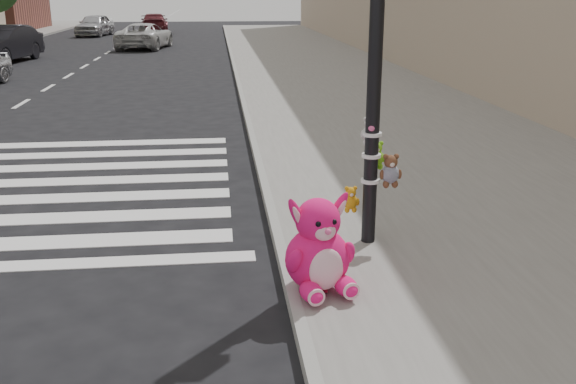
{
  "coord_description": "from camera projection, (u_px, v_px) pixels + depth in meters",
  "views": [
    {
      "loc": [
        0.87,
        -5.18,
        3.01
      ],
      "look_at": [
        1.65,
        1.91,
        0.75
      ],
      "focal_mm": 40.0,
      "sensor_mm": 36.0,
      "label": 1
    }
  ],
  "objects": [
    {
      "name": "red_teddy",
      "position": [
        323.0,
        282.0,
        6.31
      ],
      "size": [
        0.18,
        0.15,
        0.22
      ],
      "primitive_type": null,
      "rotation": [
        0.0,
        0.0,
        0.31
      ],
      "color": "red",
      "rests_on": "sidewalk_near"
    },
    {
      "name": "sidewalk_near",
      "position": [
        388.0,
        115.0,
        15.7
      ],
      "size": [
        7.0,
        80.0,
        0.14
      ],
      "primitive_type": "cube",
      "color": "slate",
      "rests_on": "ground"
    },
    {
      "name": "car_white_near",
      "position": [
        145.0,
        36.0,
        33.82
      ],
      "size": [
        2.89,
        5.01,
        1.31
      ],
      "primitive_type": "imported",
      "rotation": [
        0.0,
        0.0,
        2.99
      ],
      "color": "beige",
      "rests_on": "ground"
    },
    {
      "name": "ground",
      "position": [
        128.0,
        342.0,
        5.72
      ],
      "size": [
        120.0,
        120.0,
        0.0
      ],
      "primitive_type": "plane",
      "color": "black",
      "rests_on": "ground"
    },
    {
      "name": "pink_bunny",
      "position": [
        319.0,
        252.0,
        6.28
      ],
      "size": [
        0.78,
        0.86,
        1.01
      ],
      "rotation": [
        0.0,
        0.0,
        0.26
      ],
      "color": "#FF1572",
      "rests_on": "sidewalk_near"
    },
    {
      "name": "signal_pole",
      "position": [
        375.0,
        98.0,
        7.15
      ],
      "size": [
        0.67,
        0.48,
        4.0
      ],
      "color": "black",
      "rests_on": "sidewalk_near"
    },
    {
      "name": "curb_edge",
      "position": [
        247.0,
        118.0,
        15.34
      ],
      "size": [
        0.12,
        80.0,
        0.15
      ],
      "primitive_type": "cube",
      "color": "gray",
      "rests_on": "ground"
    },
    {
      "name": "car_dark_far",
      "position": [
        2.0,
        44.0,
        27.29
      ],
      "size": [
        2.41,
        4.91,
        1.55
      ],
      "primitive_type": "imported",
      "rotation": [
        0.0,
        0.0,
        -0.17
      ],
      "color": "black",
      "rests_on": "ground"
    },
    {
      "name": "car_maroon_near",
      "position": [
        154.0,
        23.0,
        46.07
      ],
      "size": [
        2.21,
        4.76,
        1.35
      ],
      "primitive_type": "imported",
      "rotation": [
        0.0,
        0.0,
        3.21
      ],
      "color": "#55181E",
      "rests_on": "ground"
    },
    {
      "name": "car_silver_deep",
      "position": [
        95.0,
        25.0,
        42.88
      ],
      "size": [
        2.3,
        4.43,
        1.44
      ],
      "primitive_type": "imported",
      "rotation": [
        0.0,
        0.0,
        -0.15
      ],
      "color": "#B6B6BB",
      "rests_on": "ground"
    }
  ]
}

